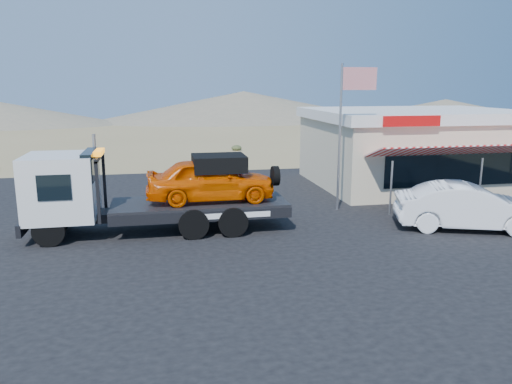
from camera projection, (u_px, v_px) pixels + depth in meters
ground at (246, 251)px, 15.86m from camera, size 120.00×120.00×0.00m
asphalt_lot at (284, 223)px, 19.11m from camera, size 32.00×24.00×0.02m
tow_truck at (152, 188)px, 17.61m from camera, size 8.95×2.65×2.99m
white_sedan at (468, 207)px, 18.06m from camera, size 5.37×3.33×1.67m
jerky_store at (414, 147)px, 26.03m from camera, size 10.40×9.97×3.90m
flagpole at (346, 120)px, 20.31m from camera, size 1.55×0.10×6.00m
distant_hills at (102, 110)px, 66.47m from camera, size 126.00×48.00×4.20m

